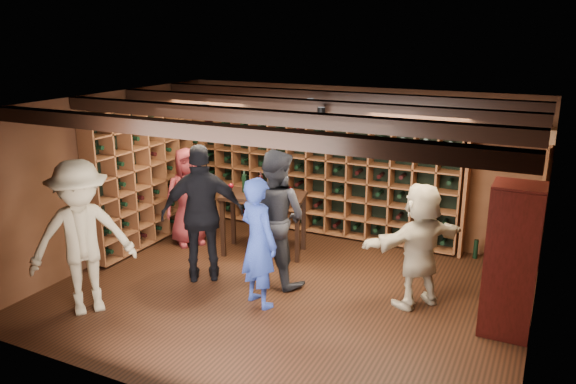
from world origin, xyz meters
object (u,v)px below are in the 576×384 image
at_px(guest_beige, 420,245).
at_px(tasting_table, 263,202).
at_px(guest_red_floral, 188,197).
at_px(display_cabinet, 511,263).
at_px(man_grey_suit, 276,217).
at_px(guest_khaki, 82,238).
at_px(man_blue_shirt, 258,242).
at_px(guest_woman_black, 203,214).

distance_m(guest_beige, tasting_table, 2.65).
bearing_deg(guest_red_floral, tasting_table, -43.41).
relative_size(display_cabinet, man_grey_suit, 0.93).
distance_m(guest_khaki, tasting_table, 2.83).
height_order(display_cabinet, man_blue_shirt, display_cabinet).
bearing_deg(man_blue_shirt, tasting_table, -40.02).
relative_size(guest_red_floral, guest_beige, 0.99).
height_order(display_cabinet, tasting_table, display_cabinet).
xyz_separation_m(guest_red_floral, guest_woman_black, (1.00, -1.04, 0.16)).
bearing_deg(guest_red_floral, guest_woman_black, -97.33).
xyz_separation_m(guest_red_floral, guest_khaki, (0.21, -2.45, 0.17)).
bearing_deg(man_blue_shirt, man_grey_suit, -57.31).
distance_m(guest_red_floral, guest_woman_black, 1.45).
bearing_deg(display_cabinet, man_blue_shirt, -167.75).
height_order(guest_beige, tasting_table, guest_beige).
distance_m(man_grey_suit, guest_khaki, 2.47).
xyz_separation_m(man_blue_shirt, man_grey_suit, (-0.11, 0.69, 0.10)).
relative_size(man_blue_shirt, guest_red_floral, 1.05).
relative_size(display_cabinet, guest_khaki, 0.91).
distance_m(man_blue_shirt, guest_woman_black, 1.09).
distance_m(guest_red_floral, guest_beige, 3.88).
bearing_deg(guest_khaki, guest_red_floral, 42.30).
bearing_deg(guest_khaki, display_cabinet, -32.52).
bearing_deg(guest_red_floral, guest_beige, -58.38).
bearing_deg(guest_beige, guest_red_floral, -58.60).
height_order(man_grey_suit, guest_woman_black, guest_woman_black).
distance_m(guest_woman_black, tasting_table, 1.25).
bearing_deg(guest_khaki, guest_woman_black, 8.17).
height_order(man_blue_shirt, tasting_table, man_blue_shirt).
bearing_deg(guest_woman_black, guest_beige, 156.62).
bearing_deg(display_cabinet, guest_red_floral, 171.51).
distance_m(display_cabinet, man_grey_suit, 3.00).
bearing_deg(guest_woman_black, tasting_table, -137.24).
height_order(display_cabinet, guest_woman_black, guest_woman_black).
bearing_deg(display_cabinet, guest_woman_black, -175.48).
distance_m(man_grey_suit, guest_red_floral, 2.04).
relative_size(display_cabinet, guest_red_floral, 1.10).
bearing_deg(man_blue_shirt, guest_woman_black, 6.71).
relative_size(man_grey_suit, guest_red_floral, 1.18).
xyz_separation_m(man_grey_suit, tasting_table, (-0.65, 0.84, -0.10)).
relative_size(man_blue_shirt, man_grey_suit, 0.89).
bearing_deg(guest_woman_black, man_grey_suit, 167.49).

